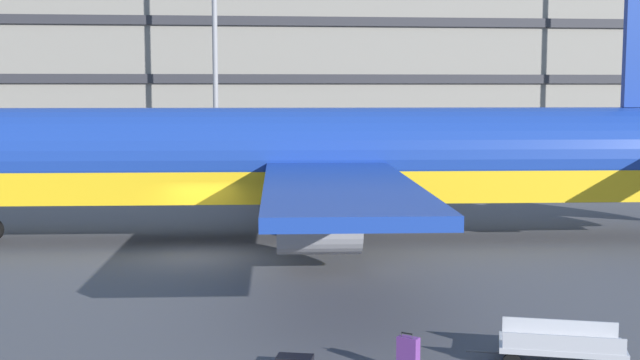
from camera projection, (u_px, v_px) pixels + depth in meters
The scene contains 6 objects.
ground_plane at pixel (199, 257), 29.67m from camera, with size 600.00×600.00×0.00m, color #4C4C51.
terminal_structure at pixel (220, 55), 74.08m from camera, with size 133.00×19.17×17.63m.
airliner at pixel (309, 161), 32.85m from camera, with size 37.39×30.12×10.78m.
light_mast_left at pixel (214, 5), 57.47m from camera, with size 1.80×0.50×19.74m.
suitcase_small at pixel (408, 354), 17.46m from camera, with size 0.49×0.45×0.89m.
baggage_cart at pixel (561, 345), 18.05m from camera, with size 3.35×2.02×0.82m.
Camera 1 is at (1.32, -29.48, 5.89)m, focal length 47.55 mm.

